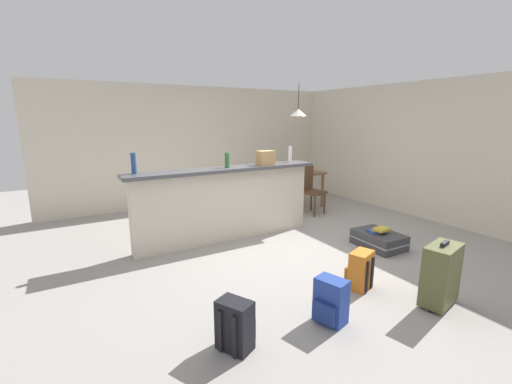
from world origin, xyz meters
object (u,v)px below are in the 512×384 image
(bottle_blue, at_px, (134,163))
(suitcase_flat_charcoal, at_px, (378,240))
(backpack_black, at_px, (235,325))
(suitcase_upright_olive, at_px, (441,274))
(bottle_white, at_px, (290,154))
(grocery_bag, at_px, (266,158))
(dining_chair_near_partition, at_px, (310,187))
(bottle_green, at_px, (227,160))
(dining_table, at_px, (294,176))
(pendant_lamp, at_px, (298,113))
(backpack_orange, at_px, (360,270))
(backpack_blue, at_px, (330,302))
(book_stack, at_px, (379,230))

(bottle_blue, xyz_separation_m, suitcase_flat_charcoal, (3.04, -1.50, -1.15))
(backpack_black, relative_size, suitcase_upright_olive, 0.63)
(bottle_white, bearing_deg, grocery_bag, -171.82)
(dining_chair_near_partition, relative_size, suitcase_upright_olive, 1.39)
(bottle_green, bearing_deg, bottle_white, 2.82)
(grocery_bag, relative_size, dining_table, 0.24)
(pendant_lamp, bearing_deg, suitcase_flat_charcoal, -97.71)
(bottle_green, xyz_separation_m, suitcase_upright_olive, (0.99, -2.76, -0.90))
(pendant_lamp, bearing_deg, dining_table, 91.13)
(pendant_lamp, xyz_separation_m, backpack_orange, (-1.49, -3.13, -1.74))
(suitcase_upright_olive, bearing_deg, backpack_black, 167.74)
(pendant_lamp, xyz_separation_m, backpack_blue, (-2.21, -3.45, -1.74))
(dining_chair_near_partition, height_order, book_stack, dining_chair_near_partition)
(suitcase_flat_charcoal, bearing_deg, backpack_orange, -148.22)
(bottle_green, relative_size, dining_table, 0.20)
(backpack_orange, height_order, book_stack, backpack_orange)
(dining_table, bearing_deg, suitcase_flat_charcoal, -97.43)
(bottle_blue, xyz_separation_m, backpack_blue, (1.16, -2.53, -1.06))
(suitcase_flat_charcoal, bearing_deg, pendant_lamp, 82.29)
(dining_chair_near_partition, bearing_deg, backpack_blue, -126.25)
(bottle_white, relative_size, backpack_black, 0.63)
(suitcase_upright_olive, distance_m, backpack_blue, 1.19)
(book_stack, bearing_deg, backpack_orange, -148.04)
(dining_chair_near_partition, relative_size, backpack_orange, 2.21)
(dining_chair_near_partition, height_order, backpack_blue, dining_chair_near_partition)
(pendant_lamp, bearing_deg, bottle_blue, -164.71)
(bottle_white, relative_size, grocery_bag, 1.01)
(dining_table, xyz_separation_m, book_stack, (-0.33, -2.50, -0.39))
(pendant_lamp, relative_size, book_stack, 2.40)
(suitcase_flat_charcoal, height_order, book_stack, book_stack)
(backpack_blue, bearing_deg, bottle_green, 86.65)
(dining_chair_near_partition, bearing_deg, suitcase_upright_olive, -107.47)
(bottle_green, xyz_separation_m, book_stack, (1.74, -1.39, -0.97))
(bottle_blue, xyz_separation_m, bottle_white, (2.48, -0.05, -0.01))
(bottle_white, xyz_separation_m, backpack_orange, (-0.60, -2.16, -1.05))
(bottle_green, xyz_separation_m, backpack_blue, (-0.14, -2.43, -1.03))
(bottle_blue, distance_m, book_stack, 3.53)
(bottle_white, relative_size, book_stack, 0.94)
(bottle_green, bearing_deg, backpack_black, -114.46)
(backpack_blue, bearing_deg, backpack_orange, 23.81)
(bottle_green, relative_size, backpack_blue, 0.53)
(bottle_white, bearing_deg, suitcase_upright_olive, -93.88)
(backpack_blue, bearing_deg, grocery_bag, 71.66)
(suitcase_upright_olive, bearing_deg, grocery_bag, 97.01)
(bottle_white, xyz_separation_m, grocery_bag, (-0.53, -0.08, -0.02))
(dining_chair_near_partition, relative_size, pendant_lamp, 1.39)
(dining_table, relative_size, backpack_blue, 2.62)
(suitcase_flat_charcoal, distance_m, suitcase_upright_olive, 1.58)
(pendant_lamp, bearing_deg, grocery_bag, -143.51)
(dining_table, height_order, pendant_lamp, pendant_lamp)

